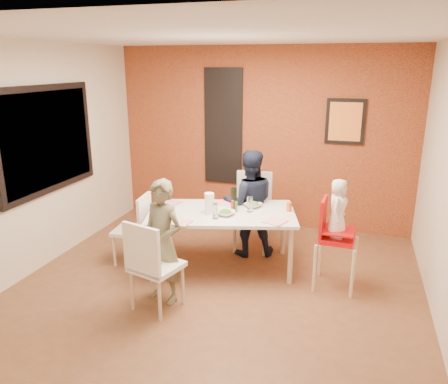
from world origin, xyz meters
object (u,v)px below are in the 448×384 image
(child_near, at_px, (163,242))
(chair_far, at_px, (253,206))
(dining_table, at_px, (222,217))
(chair_near, at_px, (151,262))
(high_chair, at_px, (333,235))
(toddler, at_px, (338,208))
(child_far, at_px, (249,203))
(paper_towel_roll, at_px, (209,204))
(chair_left, at_px, (137,225))
(wine_bottle, at_px, (234,199))

(child_near, bearing_deg, chair_far, 86.41)
(dining_table, height_order, chair_near, chair_near)
(high_chair, relative_size, toddler, 1.58)
(dining_table, xyz_separation_m, child_near, (-0.35, -0.92, 0.00))
(child_near, relative_size, child_far, 0.95)
(child_near, relative_size, toddler, 2.03)
(toddler, bearing_deg, chair_near, 130.42)
(chair_far, relative_size, paper_towel_roll, 4.08)
(chair_far, height_order, child_near, child_near)
(toddler, bearing_deg, chair_left, 100.63)
(dining_table, relative_size, wine_bottle, 7.20)
(chair_far, height_order, high_chair, chair_far)
(dining_table, distance_m, paper_towel_roll, 0.25)
(high_chair, distance_m, toddler, 0.32)
(chair_left, bearing_deg, high_chair, 85.81)
(chair_far, bearing_deg, paper_towel_roll, -116.24)
(high_chair, xyz_separation_m, wine_bottle, (-1.21, 0.22, 0.24))
(child_far, bearing_deg, chair_far, -108.04)
(dining_table, height_order, toddler, toddler)
(dining_table, distance_m, high_chair, 1.32)
(chair_left, xyz_separation_m, high_chair, (2.38, 0.09, 0.12))
(child_near, bearing_deg, child_far, 83.05)
(dining_table, distance_m, wine_bottle, 0.27)
(wine_bottle, bearing_deg, paper_towel_roll, -132.01)
(chair_far, height_order, child_far, child_far)
(high_chair, distance_m, wine_bottle, 1.25)
(dining_table, bearing_deg, chair_left, -170.32)
(chair_far, height_order, wine_bottle, chair_far)
(chair_left, bearing_deg, chair_near, 28.21)
(chair_left, height_order, child_near, child_near)
(child_far, xyz_separation_m, paper_towel_roll, (-0.33, -0.61, 0.15))
(paper_towel_roll, bearing_deg, wine_bottle, 47.99)
(chair_left, height_order, toddler, toddler)
(chair_far, distance_m, wine_bottle, 0.68)
(chair_near, height_order, child_near, child_near)
(dining_table, xyz_separation_m, toddler, (1.35, -0.09, 0.27))
(high_chair, xyz_separation_m, child_near, (-1.67, -0.83, 0.04))
(dining_table, distance_m, toddler, 1.38)
(dining_table, relative_size, child_far, 1.39)
(chair_far, height_order, paper_towel_roll, chair_far)
(chair_near, height_order, high_chair, high_chair)
(high_chair, height_order, toddler, toddler)
(chair_near, distance_m, paper_towel_roll, 1.12)
(child_near, bearing_deg, high_chair, 41.40)
(chair_left, distance_m, child_near, 1.03)
(chair_far, bearing_deg, dining_table, -111.41)
(dining_table, xyz_separation_m, wine_bottle, (0.11, 0.13, 0.20))
(child_near, bearing_deg, toddler, 40.95)
(child_far, relative_size, toddler, 2.15)
(chair_left, bearing_deg, wine_bottle, 98.69)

